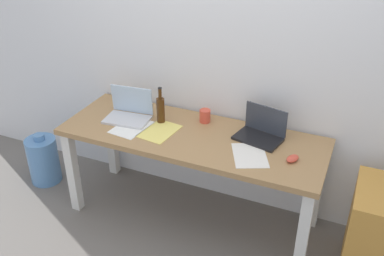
% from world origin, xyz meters
% --- Properties ---
extents(ground_plane, '(8.00, 8.00, 0.00)m').
position_xyz_m(ground_plane, '(0.00, 0.00, 0.00)').
color(ground_plane, slate).
extents(back_wall, '(5.20, 0.08, 2.60)m').
position_xyz_m(back_wall, '(0.00, 0.39, 1.30)').
color(back_wall, white).
rests_on(back_wall, ground).
extents(desk, '(1.86, 0.67, 0.73)m').
position_xyz_m(desk, '(0.00, 0.00, 0.63)').
color(desk, '#A37A4C').
rests_on(desk, ground).
extents(laptop_left, '(0.34, 0.25, 0.23)m').
position_xyz_m(laptop_left, '(-0.52, 0.03, 0.78)').
color(laptop_left, silver).
rests_on(laptop_left, desk).
extents(laptop_right, '(0.35, 0.27, 0.21)m').
position_xyz_m(laptop_right, '(0.45, 0.14, 0.78)').
color(laptop_right, black).
rests_on(laptop_right, desk).
extents(beer_bottle, '(0.06, 0.06, 0.27)m').
position_xyz_m(beer_bottle, '(-0.28, 0.08, 0.83)').
color(beer_bottle, '#47280F').
rests_on(beer_bottle, desk).
extents(computer_mouse, '(0.09, 0.12, 0.03)m').
position_xyz_m(computer_mouse, '(0.71, -0.05, 0.75)').
color(computer_mouse, '#D84C38').
rests_on(computer_mouse, desk).
extents(coffee_mug, '(0.08, 0.08, 0.09)m').
position_xyz_m(coffee_mug, '(0.01, 0.21, 0.78)').
color(coffee_mug, '#D84C38').
rests_on(coffee_mug, desk).
extents(paper_sheet_front_left, '(0.24, 0.32, 0.00)m').
position_xyz_m(paper_sheet_front_left, '(-0.44, -0.08, 0.73)').
color(paper_sheet_front_left, white).
rests_on(paper_sheet_front_left, desk).
extents(paper_sheet_front_right, '(0.31, 0.36, 0.00)m').
position_xyz_m(paper_sheet_front_right, '(0.45, -0.10, 0.73)').
color(paper_sheet_front_right, white).
rests_on(paper_sheet_front_right, desk).
extents(paper_yellow_folder, '(0.25, 0.32, 0.00)m').
position_xyz_m(paper_yellow_folder, '(-0.23, -0.05, 0.73)').
color(paper_yellow_folder, '#F4E06B').
rests_on(paper_yellow_folder, desk).
extents(water_cooler_jug, '(0.26, 0.26, 0.45)m').
position_xyz_m(water_cooler_jug, '(-1.34, -0.07, 0.21)').
color(water_cooler_jug, '#598CC6').
rests_on(water_cooler_jug, ground).
extents(filing_cabinet, '(0.40, 0.48, 0.65)m').
position_xyz_m(filing_cabinet, '(1.31, -0.05, 0.33)').
color(filing_cabinet, '#C68938').
rests_on(filing_cabinet, ground).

